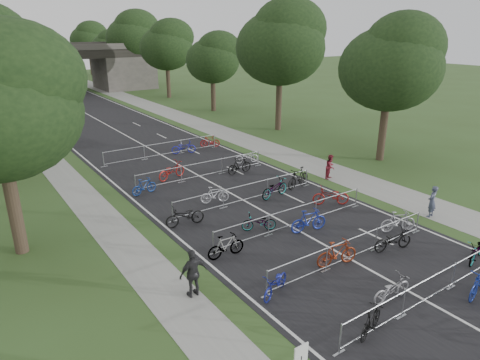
# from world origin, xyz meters

# --- Properties ---
(road) EXTENTS (11.00, 140.00, 0.01)m
(road) POSITION_xyz_m (0.00, 50.00, 0.01)
(road) COLOR black
(road) RESTS_ON ground
(sidewalk_right) EXTENTS (3.00, 140.00, 0.01)m
(sidewalk_right) POSITION_xyz_m (8.00, 50.00, 0.01)
(sidewalk_right) COLOR gray
(sidewalk_right) RESTS_ON ground
(sidewalk_left) EXTENTS (2.00, 140.00, 0.01)m
(sidewalk_left) POSITION_xyz_m (-7.50, 50.00, 0.01)
(sidewalk_left) COLOR gray
(sidewalk_left) RESTS_ON ground
(lane_markings) EXTENTS (0.12, 140.00, 0.00)m
(lane_markings) POSITION_xyz_m (0.00, 50.00, 0.00)
(lane_markings) COLOR silver
(lane_markings) RESTS_ON ground
(overpass_bridge) EXTENTS (31.00, 8.00, 7.05)m
(overpass_bridge) POSITION_xyz_m (0.00, 65.00, 3.53)
(overpass_bridge) COLOR #42403B
(overpass_bridge) RESTS_ON ground
(tree_right_0) EXTENTS (7.17, 7.17, 10.93)m
(tree_right_0) POSITION_xyz_m (13.11, 15.93, 6.92)
(tree_right_0) COLOR #33261C
(tree_right_0) RESTS_ON ground
(tree_right_1) EXTENTS (8.18, 8.18, 12.47)m
(tree_right_1) POSITION_xyz_m (13.11, 27.93, 7.90)
(tree_right_1) COLOR #33261C
(tree_right_1) RESTS_ON ground
(tree_right_2) EXTENTS (6.16, 6.16, 9.39)m
(tree_right_2) POSITION_xyz_m (13.11, 39.93, 5.95)
(tree_right_2) COLOR #33261C
(tree_right_2) RESTS_ON ground
(tree_right_3) EXTENTS (7.17, 7.17, 10.93)m
(tree_right_3) POSITION_xyz_m (13.11, 51.93, 6.92)
(tree_right_3) COLOR #33261C
(tree_right_3) RESTS_ON ground
(tree_right_4) EXTENTS (8.18, 8.18, 12.47)m
(tree_right_4) POSITION_xyz_m (13.11, 63.93, 7.90)
(tree_right_4) COLOR #33261C
(tree_right_4) RESTS_ON ground
(tree_right_5) EXTENTS (6.16, 6.16, 9.39)m
(tree_right_5) POSITION_xyz_m (13.11, 75.93, 5.95)
(tree_right_5) COLOR #33261C
(tree_right_5) RESTS_ON ground
(tree_right_6) EXTENTS (7.17, 7.17, 10.93)m
(tree_right_6) POSITION_xyz_m (13.11, 87.93, 6.92)
(tree_right_6) COLOR #33261C
(tree_right_6) RESTS_ON ground
(barrier_row_1) EXTENTS (9.70, 0.08, 1.10)m
(barrier_row_1) POSITION_xyz_m (0.00, 3.60, 0.55)
(barrier_row_1) COLOR #A3A6AB
(barrier_row_1) RESTS_ON ground
(barrier_row_2) EXTENTS (9.70, 0.08, 1.10)m
(barrier_row_2) POSITION_xyz_m (0.00, 7.20, 0.55)
(barrier_row_2) COLOR #A3A6AB
(barrier_row_2) RESTS_ON ground
(barrier_row_3) EXTENTS (9.70, 0.08, 1.10)m
(barrier_row_3) POSITION_xyz_m (0.00, 11.00, 0.55)
(barrier_row_3) COLOR #A3A6AB
(barrier_row_3) RESTS_ON ground
(barrier_row_4) EXTENTS (9.70, 0.08, 1.10)m
(barrier_row_4) POSITION_xyz_m (0.00, 15.00, 0.55)
(barrier_row_4) COLOR #A3A6AB
(barrier_row_4) RESTS_ON ground
(barrier_row_5) EXTENTS (9.70, 0.08, 1.10)m
(barrier_row_5) POSITION_xyz_m (0.00, 20.00, 0.55)
(barrier_row_5) COLOR #A3A6AB
(barrier_row_5) RESTS_ON ground
(barrier_row_6) EXTENTS (9.70, 0.08, 1.10)m
(barrier_row_6) POSITION_xyz_m (0.00, 26.00, 0.55)
(barrier_row_6) COLOR #A3A6AB
(barrier_row_6) RESTS_ON ground
(bike_4) EXTENTS (1.68, 0.92, 0.97)m
(bike_4) POSITION_xyz_m (-3.10, 3.66, 0.49)
(bike_4) COLOR black
(bike_4) RESTS_ON ground
(bike_5) EXTENTS (1.84, 0.75, 0.95)m
(bike_5) POSITION_xyz_m (-1.03, 4.43, 0.47)
(bike_5) COLOR #98979E
(bike_5) RESTS_ON ground
(bike_7) EXTENTS (2.01, 1.07, 1.00)m
(bike_7) POSITION_xyz_m (4.30, 4.12, 0.50)
(bike_7) COLOR #A3A6AB
(bike_7) RESTS_ON ground
(bike_8) EXTENTS (1.87, 1.30, 0.93)m
(bike_8) POSITION_xyz_m (-4.27, 7.09, 0.47)
(bike_8) COLOR navy
(bike_8) RESTS_ON ground
(bike_9) EXTENTS (1.99, 0.96, 1.15)m
(bike_9) POSITION_xyz_m (-0.88, 7.25, 0.57)
(bike_9) COLOR maroon
(bike_9) RESTS_ON ground
(bike_10) EXTENTS (2.05, 1.12, 1.02)m
(bike_10) POSITION_xyz_m (2.15, 6.76, 0.51)
(bike_10) COLOR black
(bike_10) RESTS_ON ground
(bike_11) EXTENTS (1.87, 1.21, 1.09)m
(bike_11) POSITION_xyz_m (3.85, 7.75, 0.55)
(bike_11) COLOR gray
(bike_11) RESTS_ON ground
(bike_12) EXTENTS (1.80, 0.61, 1.06)m
(bike_12) POSITION_xyz_m (-4.30, 10.45, 0.53)
(bike_12) COLOR #A3A6AB
(bike_12) RESTS_ON ground
(bike_13) EXTENTS (1.77, 1.32, 0.89)m
(bike_13) POSITION_xyz_m (-1.60, 11.67, 0.45)
(bike_13) COLOR #A3A6AB
(bike_13) RESTS_ON ground
(bike_14) EXTENTS (2.00, 0.93, 1.16)m
(bike_14) POSITION_xyz_m (0.32, 10.23, 0.58)
(bike_14) COLOR #1B2C99
(bike_14) RESTS_ON ground
(bike_15) EXTENTS (2.11, 1.69, 1.07)m
(bike_15) POSITION_xyz_m (3.63, 11.95, 0.54)
(bike_15) COLOR maroon
(bike_15) RESTS_ON ground
(bike_16) EXTENTS (2.10, 0.97, 1.06)m
(bike_16) POSITION_xyz_m (-4.30, 14.21, 0.53)
(bike_16) COLOR black
(bike_16) RESTS_ON ground
(bike_17) EXTENTS (1.71, 0.97, 0.99)m
(bike_17) POSITION_xyz_m (-1.56, 15.87, 0.49)
(bike_17) COLOR #A8A9B0
(bike_17) RESTS_ON ground
(bike_18) EXTENTS (2.19, 1.08, 1.10)m
(bike_18) POSITION_xyz_m (1.77, 14.64, 0.55)
(bike_18) COLOR #A3A6AB
(bike_18) RESTS_ON ground
(bike_19) EXTENTS (2.16, 1.05, 1.25)m
(bike_19) POSITION_xyz_m (4.00, 15.07, 0.62)
(bike_19) COLOR black
(bike_19) RESTS_ON ground
(bike_20) EXTENTS (1.70, 0.73, 0.99)m
(bike_20) POSITION_xyz_m (-4.30, 19.41, 0.49)
(bike_20) COLOR navy
(bike_20) RESTS_ON ground
(bike_21) EXTENTS (2.29, 1.33, 1.14)m
(bike_21) POSITION_xyz_m (-1.76, 20.94, 0.57)
(bike_21) COLOR #A01C17
(bike_21) RESTS_ON ground
(bike_22) EXTENTS (1.93, 0.60, 1.15)m
(bike_22) POSITION_xyz_m (2.50, 19.31, 0.57)
(bike_22) COLOR black
(bike_22) RESTS_ON ground
(bike_23) EXTENTS (1.85, 1.06, 0.92)m
(bike_23) POSITION_xyz_m (4.30, 21.00, 0.46)
(bike_23) COLOR #B9BAC2
(bike_23) RESTS_ON ground
(bike_26) EXTENTS (2.02, 1.19, 1.00)m
(bike_26) POSITION_xyz_m (1.64, 25.79, 0.50)
(bike_26) COLOR #1C1D9C
(bike_26) RESTS_ON ground
(bike_27) EXTENTS (1.65, 1.15, 0.97)m
(bike_27) POSITION_xyz_m (4.30, 26.22, 0.49)
(bike_27) COLOR maroon
(bike_27) RESTS_ON ground
(pedestrian_a) EXTENTS (0.69, 0.53, 1.70)m
(pedestrian_a) POSITION_xyz_m (6.80, 7.88, 0.85)
(pedestrian_a) COLOR #383E55
(pedestrian_a) RESTS_ON ground
(pedestrian_b) EXTENTS (0.97, 0.87, 1.62)m
(pedestrian_b) POSITION_xyz_m (6.80, 15.10, 0.81)
(pedestrian_b) COLOR maroon
(pedestrian_b) RESTS_ON ground
(pedestrian_c) EXTENTS (1.11, 0.48, 1.89)m
(pedestrian_c) POSITION_xyz_m (-6.80, 8.77, 0.94)
(pedestrian_c) COLOR #29282B
(pedestrian_c) RESTS_ON ground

